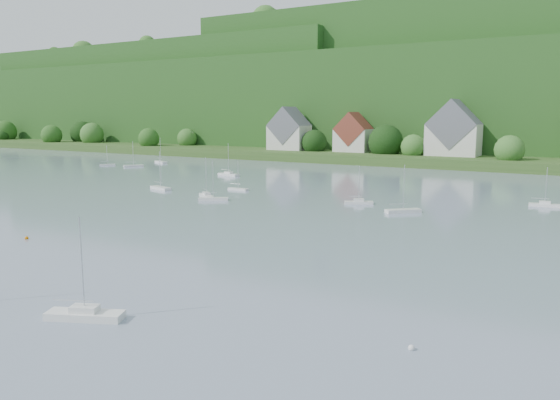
% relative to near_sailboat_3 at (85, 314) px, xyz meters
% --- Properties ---
extents(far_shore_strip, '(600.00, 60.00, 3.00)m').
position_rel_near_sailboat_3_xyz_m(far_shore_strip, '(-11.07, 163.59, 1.06)').
color(far_shore_strip, '#2F501E').
rests_on(far_shore_strip, ground).
extents(forested_ridge, '(620.00, 181.22, 69.89)m').
position_rel_near_sailboat_3_xyz_m(forested_ridge, '(-10.68, 232.15, 22.44)').
color(forested_ridge, '#174415').
rests_on(forested_ridge, ground).
extents(village_building_0, '(14.00, 10.40, 16.00)m').
position_rel_near_sailboat_3_xyz_m(village_building_0, '(-66.07, 150.59, 9.07)').
color(village_building_0, beige).
rests_on(village_building_0, far_shore_strip).
extents(village_building_1, '(12.00, 9.36, 14.00)m').
position_rel_near_sailboat_3_xyz_m(village_building_1, '(-41.07, 152.59, 8.31)').
color(village_building_1, beige).
rests_on(village_building_1, far_shore_strip).
extents(village_building_2, '(16.00, 11.44, 18.00)m').
position_rel_near_sailboat_3_xyz_m(village_building_2, '(-6.07, 151.59, 9.83)').
color(village_building_2, beige).
rests_on(village_building_2, far_shore_strip).
extents(near_sailboat_3, '(6.34, 4.06, 8.32)m').
position_rel_near_sailboat_3_xyz_m(near_sailboat_3, '(0.00, 0.00, 0.00)').
color(near_sailboat_3, white).
rests_on(near_sailboat_3, ground).
extents(mooring_buoy_3, '(0.48, 0.48, 0.48)m').
position_rel_near_sailboat_3_xyz_m(mooring_buoy_3, '(-29.41, 15.36, -0.44)').
color(mooring_buoy_3, orange).
rests_on(mooring_buoy_3, ground).
extents(mooring_buoy_4, '(0.47, 0.47, 0.47)m').
position_rel_near_sailboat_3_xyz_m(mooring_buoy_4, '(24.18, 7.53, -0.44)').
color(mooring_buoy_4, silver).
rests_on(mooring_buoy_4, ground).
extents(far_sailboat_cluster, '(200.17, 59.62, 8.71)m').
position_rel_near_sailboat_3_xyz_m(far_sailboat_cluster, '(0.85, 80.58, -0.07)').
color(far_sailboat_cluster, white).
rests_on(far_sailboat_cluster, ground).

